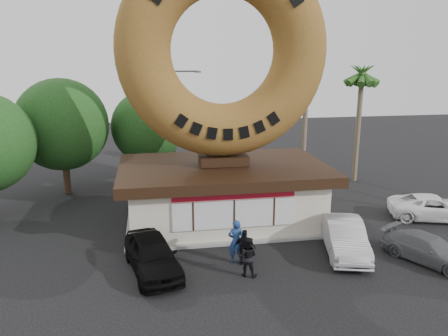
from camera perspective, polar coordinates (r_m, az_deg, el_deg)
name	(u,v)px	position (r m, az deg, el deg)	size (l,w,h in m)	color
ground	(247,272)	(19.34, 3.02, -13.38)	(90.00, 90.00, 0.00)	black
donut_shop	(223,191)	(24.08, -0.07, -3.06)	(11.20, 7.20, 3.80)	beige
giant_donut	(223,51)	(22.97, -0.08, 15.06)	(10.91, 10.91, 2.78)	brown
tree_west	(62,125)	(30.49, -20.41, 5.32)	(6.00, 6.00, 7.65)	#473321
tree_mid	(148,127)	(32.04, -9.94, 5.30)	(5.20, 5.20, 6.63)	#473321
palm_near	(308,64)	(32.69, 10.85, 13.18)	(2.60, 2.60, 9.75)	#726651
palm_far	(362,78)	(32.76, 17.56, 11.15)	(2.60, 2.60, 8.75)	#726651
street_lamp	(176,118)	(33.02, -6.24, 6.51)	(2.11, 0.20, 8.00)	#59595E
person_left	(236,241)	(19.71, 1.59, -9.55)	(0.73, 0.48, 2.01)	navy
person_center	(247,257)	(18.66, 3.09, -11.48)	(0.84, 0.66, 1.74)	black
person_right	(245,247)	(19.57, 2.73, -10.32)	(0.96, 0.40, 1.64)	black
car_black	(152,255)	(19.23, -9.34, -11.11)	(1.86, 4.63, 1.58)	black
car_silver	(344,237)	(21.46, 15.45, -8.67)	(1.66, 4.76, 1.57)	#AAA9AF
car_grey	(429,249)	(21.91, 25.24, -9.59)	(1.70, 4.19, 1.22)	slate
car_white	(434,207)	(27.51, 25.75, -4.66)	(2.27, 4.91, 1.37)	white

